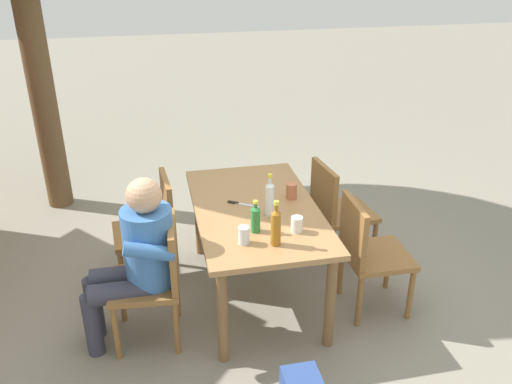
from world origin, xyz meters
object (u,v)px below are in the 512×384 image
chair_near_right (336,208)px  cup_glass (244,235)px  person_in_white_shirt (137,255)px  table_knife (241,204)px  bottle_green (256,218)px  cup_terracotta (291,191)px  chair_far_left (157,275)px  dining_table (256,219)px  chair_far_right (153,225)px  backpack_by_near_side (272,194)px  bottle_clear (270,198)px  bottle_amber (276,226)px  cup_white (297,224)px  chair_near_left (367,250)px

chair_near_right → cup_glass: (-0.79, 0.91, 0.31)m
person_in_white_shirt → table_knife: size_ratio=5.48×
bottle_green → cup_terracotta: (0.42, -0.36, -0.04)m
chair_far_left → table_knife: size_ratio=4.05×
dining_table → chair_far_right: 0.82m
cup_glass → backpack_by_near_side: size_ratio=0.26×
bottle_clear → chair_far_left: bearing=104.6°
chair_near_right → bottle_green: bearing=129.1°
person_in_white_shirt → bottle_green: size_ratio=5.30×
chair_near_right → table_knife: 0.90m
bottle_amber → cup_white: size_ratio=2.89×
chair_far_left → bottle_clear: (0.21, -0.80, 0.38)m
chair_far_left → bottle_green: bearing=-89.4°
chair_near_right → table_knife: bearing=107.4°
cup_glass → cup_terracotta: bearing=-39.7°
person_in_white_shirt → cup_glass: person_in_white_shirt is taller
bottle_green → cup_white: bearing=-102.7°
chair_near_left → table_knife: 0.95m
cup_terracotta → dining_table: bearing=107.9°
chair_near_right → cup_white: chair_near_right is taller
chair_near_left → bottle_green: bearing=90.0°
chair_far_right → cup_white: size_ratio=8.29×
bottle_amber → backpack_by_near_side: (1.76, -0.40, -0.66)m
bottle_clear → bottle_green: 0.25m
dining_table → person_in_white_shirt: (-0.33, 0.84, 0.02)m
chair_near_right → person_in_white_shirt: (-0.66, 1.57, 0.17)m
chair_near_left → person_in_white_shirt: person_in_white_shirt is taller
dining_table → backpack_by_near_side: 1.38m
bottle_green → bottle_clear: bearing=-35.0°
chair_far_left → bottle_clear: 0.91m
person_in_white_shirt → bottle_green: (0.00, -0.77, 0.18)m
chair_far_left → backpack_by_near_side: size_ratio=2.00×
chair_far_left → backpack_by_near_side: 1.97m
cup_glass → backpack_by_near_side: 1.90m
bottle_clear → table_knife: 0.28m
bottle_amber → cup_white: bottle_amber is taller
chair_far_left → cup_terracotta: (0.43, -1.02, 0.31)m
dining_table → backpack_by_near_side: (1.24, -0.42, -0.43)m
dining_table → person_in_white_shirt: size_ratio=1.25×
bottle_amber → chair_far_left: bearing=76.5°
chair_near_left → person_in_white_shirt: 1.58m
chair_far_right → bottle_clear: bearing=-120.4°
bottle_clear → cup_white: bottle_clear is taller
dining_table → bottle_green: (-0.33, 0.07, 0.19)m
dining_table → cup_terracotta: (0.09, -0.28, 0.16)m
backpack_by_near_side → chair_near_right: bearing=-161.1°
person_in_white_shirt → chair_far_right: bearing=-9.2°
bottle_green → chair_near_left: bearing=-90.0°
chair_near_right → person_in_white_shirt: size_ratio=0.74×
cup_white → bottle_clear: bearing=24.8°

